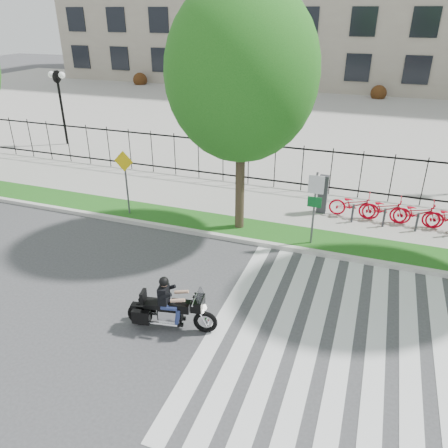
% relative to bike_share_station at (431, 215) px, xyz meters
% --- Properties ---
extents(ground, '(120.00, 120.00, 0.00)m').
position_rel_bike_share_station_xyz_m(ground, '(-7.45, -7.20, -0.64)').
color(ground, '#3D3D3F').
rests_on(ground, ground).
extents(curb, '(60.00, 0.20, 0.15)m').
position_rel_bike_share_station_xyz_m(curb, '(-7.45, -3.10, -0.56)').
color(curb, beige).
rests_on(curb, ground).
extents(grass_verge, '(60.00, 1.50, 0.15)m').
position_rel_bike_share_station_xyz_m(grass_verge, '(-7.45, -2.25, -0.56)').
color(grass_verge, '#184D13').
rests_on(grass_verge, ground).
extents(sidewalk, '(60.00, 3.50, 0.15)m').
position_rel_bike_share_station_xyz_m(sidewalk, '(-7.45, 0.25, -0.56)').
color(sidewalk, '#9C9891').
rests_on(sidewalk, ground).
extents(plaza, '(80.00, 34.00, 0.10)m').
position_rel_bike_share_station_xyz_m(plaza, '(-7.45, 17.80, -0.59)').
color(plaza, '#9C9891').
rests_on(plaza, ground).
extents(crosswalk_stripes, '(5.70, 8.00, 0.01)m').
position_rel_bike_share_station_xyz_m(crosswalk_stripes, '(-2.63, -7.20, -0.63)').
color(crosswalk_stripes, silver).
rests_on(crosswalk_stripes, ground).
extents(iron_fence, '(30.00, 0.06, 2.00)m').
position_rel_bike_share_station_xyz_m(iron_fence, '(-7.45, 2.00, 0.51)').
color(iron_fence, black).
rests_on(iron_fence, sidewalk).
extents(lamp_post_left, '(1.06, 0.70, 4.25)m').
position_rel_bike_share_station_xyz_m(lamp_post_left, '(-19.45, 4.80, 2.57)').
color(lamp_post_left, black).
rests_on(lamp_post_left, ground).
extents(street_tree_1, '(4.84, 4.84, 8.09)m').
position_rel_bike_share_station_xyz_m(street_tree_1, '(-6.48, -2.25, 4.81)').
color(street_tree_1, '#392B1F').
rests_on(street_tree_1, grass_verge).
extents(bike_share_station, '(7.80, 0.86, 1.50)m').
position_rel_bike_share_station_xyz_m(bike_share_station, '(0.00, 0.00, 0.00)').
color(bike_share_station, '#2D2D33').
rests_on(bike_share_station, sidewalk).
extents(sign_pole_regulatory, '(0.50, 0.09, 2.50)m').
position_rel_bike_share_station_xyz_m(sign_pole_regulatory, '(-3.82, -2.62, 1.10)').
color(sign_pole_regulatory, '#59595B').
rests_on(sign_pole_regulatory, grass_verge).
extents(sign_pole_warning, '(0.78, 0.09, 2.49)m').
position_rel_bike_share_station_xyz_m(sign_pole_warning, '(-10.83, -2.62, 1.10)').
color(sign_pole_warning, '#59595B').
rests_on(sign_pole_warning, grass_verge).
extents(motorcycle_rider, '(2.31, 0.87, 1.79)m').
position_rel_bike_share_station_xyz_m(motorcycle_rider, '(-6.38, -8.02, -0.04)').
color(motorcycle_rider, black).
rests_on(motorcycle_rider, ground).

